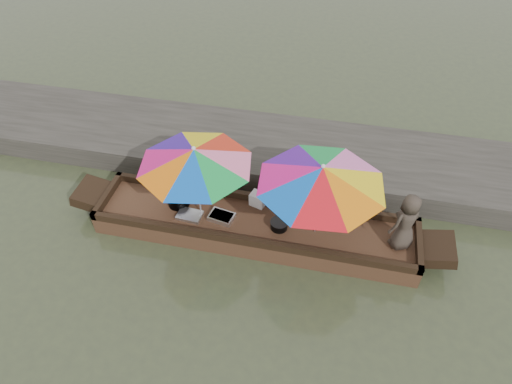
% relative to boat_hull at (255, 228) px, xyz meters
% --- Properties ---
extents(water, '(80.00, 80.00, 0.00)m').
position_rel_boat_hull_xyz_m(water, '(0.00, 0.00, -0.17)').
color(water, '#454E2F').
rests_on(water, ground).
extents(dock, '(22.00, 2.20, 0.50)m').
position_rel_boat_hull_xyz_m(dock, '(0.00, 2.20, 0.08)').
color(dock, '#2D2B26').
rests_on(dock, ground).
extents(boat_hull, '(5.87, 1.20, 0.35)m').
position_rel_boat_hull_xyz_m(boat_hull, '(0.00, 0.00, 0.00)').
color(boat_hull, '#3D2A1A').
rests_on(boat_hull, water).
extents(cooking_pot, '(0.40, 0.40, 0.21)m').
position_rel_boat_hull_xyz_m(cooking_pot, '(-1.50, 0.14, 0.28)').
color(cooking_pot, black).
rests_on(cooking_pot, boat_hull).
extents(tray_crayfish, '(0.50, 0.39, 0.09)m').
position_rel_boat_hull_xyz_m(tray_crayfish, '(-0.61, -0.06, 0.22)').
color(tray_crayfish, silver).
rests_on(tray_crayfish, boat_hull).
extents(tray_scallop, '(0.47, 0.34, 0.06)m').
position_rel_boat_hull_xyz_m(tray_scallop, '(-1.20, -0.13, 0.21)').
color(tray_scallop, silver).
rests_on(tray_scallop, boat_hull).
extents(charcoal_grill, '(0.30, 0.30, 0.14)m').
position_rel_boat_hull_xyz_m(charcoal_grill, '(0.46, -0.05, 0.25)').
color(charcoal_grill, black).
rests_on(charcoal_grill, boat_hull).
extents(supply_bag, '(0.33, 0.29, 0.26)m').
position_rel_boat_hull_xyz_m(supply_bag, '(-0.04, 0.45, 0.30)').
color(supply_bag, silver).
rests_on(supply_bag, boat_hull).
extents(vendor, '(0.67, 0.64, 1.14)m').
position_rel_boat_hull_xyz_m(vendor, '(2.56, 0.01, 0.75)').
color(vendor, '#3B3129').
rests_on(vendor, boat_hull).
extents(umbrella_bow, '(2.39, 2.39, 1.55)m').
position_rel_boat_hull_xyz_m(umbrella_bow, '(-1.02, 0.00, 0.95)').
color(umbrella_bow, pink).
rests_on(umbrella_bow, boat_hull).
extents(umbrella_stern, '(2.72, 2.72, 1.55)m').
position_rel_boat_hull_xyz_m(umbrella_stern, '(1.09, 0.00, 0.95)').
color(umbrella_stern, yellow).
rests_on(umbrella_stern, boat_hull).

